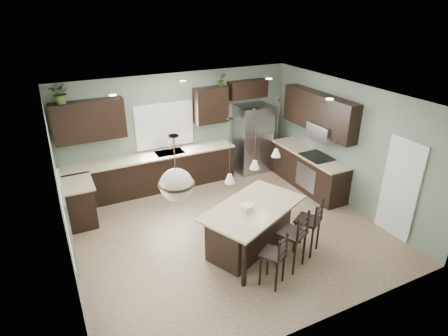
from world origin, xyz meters
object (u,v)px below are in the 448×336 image
kitchen_island (252,228)px  bar_stool_center (291,239)px  bar_stool_right (307,226)px  refrigerator (252,139)px  plant_back_left (61,93)px  bar_stool_left (273,259)px  serving_dish (247,208)px

kitchen_island → bar_stool_center: (0.36, -0.75, 0.11)m
bar_stool_right → refrigerator: bearing=44.4°
kitchen_island → plant_back_left: size_ratio=4.36×
bar_stool_right → plant_back_left: 5.66m
bar_stool_left → bar_stool_right: (1.07, 0.47, 0.06)m
bar_stool_left → serving_dish: bearing=57.1°
bar_stool_right → kitchen_island: bearing=118.2°
kitchen_island → bar_stool_right: 1.03m
refrigerator → kitchen_island: size_ratio=0.94×
bar_stool_left → plant_back_left: 5.42m
refrigerator → bar_stool_left: bearing=-115.7°
refrigerator → bar_stool_center: (-1.45, -3.90, -0.35)m
bar_stool_left → plant_back_left: bearing=88.4°
bar_stool_left → plant_back_left: (-2.57, 4.28, 2.12)m
serving_dish → bar_stool_left: size_ratio=0.24×
bar_stool_center → bar_stool_right: 0.57m
bar_stool_left → bar_stool_center: 0.60m
kitchen_island → refrigerator: bearing=35.5°
kitchen_island → bar_stool_right: bar_stool_right is taller
bar_stool_center → bar_stool_right: bar_stool_center is taller
kitchen_island → serving_dish: (-0.18, -0.08, 0.53)m
bar_stool_right → plant_back_left: (-3.64, 3.81, 2.07)m
kitchen_island → plant_back_left: plant_back_left is taller
bar_stool_center → bar_stool_right: (0.52, 0.23, -0.02)m
refrigerator → bar_stool_right: bearing=-104.2°
bar_stool_left → bar_stool_right: 1.17m
serving_dish → refrigerator: bearing=58.5°
kitchen_island → bar_stool_right: size_ratio=1.76×
bar_stool_right → plant_back_left: bearing=102.3°
bar_stool_right → serving_dish: bearing=126.4°
refrigerator → bar_stool_right: refrigerator is taller
refrigerator → bar_stool_left: refrigerator is taller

